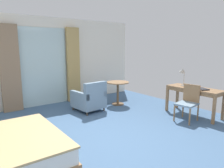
{
  "coord_description": "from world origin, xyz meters",
  "views": [
    {
      "loc": [
        -2.09,
        -3.03,
        1.76
      ],
      "look_at": [
        0.61,
        0.51,
        0.96
      ],
      "focal_mm": 33.28,
      "sensor_mm": 36.0,
      "label": 1
    }
  ],
  "objects_px": {
    "desk_chair": "(188,101)",
    "round_cafe_table": "(118,88)",
    "closed_book": "(202,89)",
    "desk_lamp": "(183,72)",
    "armchair_by_window": "(89,99)",
    "writing_desk": "(194,91)"
  },
  "relations": [
    {
      "from": "closed_book",
      "to": "round_cafe_table",
      "type": "xyz_separation_m",
      "value": [
        -0.88,
        2.21,
        -0.21
      ]
    },
    {
      "from": "writing_desk",
      "to": "desk_lamp",
      "type": "distance_m",
      "value": 0.66
    },
    {
      "from": "desk_chair",
      "to": "desk_lamp",
      "type": "xyz_separation_m",
      "value": [
        0.6,
        0.6,
        0.59
      ]
    },
    {
      "from": "writing_desk",
      "to": "armchair_by_window",
      "type": "xyz_separation_m",
      "value": [
        -1.97,
        1.94,
        -0.29
      ]
    },
    {
      "from": "desk_chair",
      "to": "closed_book",
      "type": "height_order",
      "value": "desk_chair"
    },
    {
      "from": "desk_lamp",
      "to": "round_cafe_table",
      "type": "bearing_deg",
      "value": 125.36
    },
    {
      "from": "desk_chair",
      "to": "writing_desk",
      "type": "bearing_deg",
      "value": 16.72
    },
    {
      "from": "desk_chair",
      "to": "round_cafe_table",
      "type": "xyz_separation_m",
      "value": [
        -0.48,
        2.12,
        0.05
      ]
    },
    {
      "from": "closed_book",
      "to": "armchair_by_window",
      "type": "height_order",
      "value": "armchair_by_window"
    },
    {
      "from": "armchair_by_window",
      "to": "round_cafe_table",
      "type": "height_order",
      "value": "armchair_by_window"
    },
    {
      "from": "writing_desk",
      "to": "closed_book",
      "type": "height_order",
      "value": "closed_book"
    },
    {
      "from": "desk_chair",
      "to": "desk_lamp",
      "type": "distance_m",
      "value": 1.04
    },
    {
      "from": "desk_lamp",
      "to": "closed_book",
      "type": "distance_m",
      "value": 0.8
    },
    {
      "from": "desk_lamp",
      "to": "closed_book",
      "type": "xyz_separation_m",
      "value": [
        -0.2,
        -0.7,
        -0.33
      ]
    },
    {
      "from": "desk_lamp",
      "to": "closed_book",
      "type": "height_order",
      "value": "desk_lamp"
    },
    {
      "from": "writing_desk",
      "to": "armchair_by_window",
      "type": "distance_m",
      "value": 2.78
    },
    {
      "from": "desk_chair",
      "to": "desk_lamp",
      "type": "bearing_deg",
      "value": 45.44
    },
    {
      "from": "writing_desk",
      "to": "closed_book",
      "type": "bearing_deg",
      "value": -102.82
    },
    {
      "from": "desk_lamp",
      "to": "armchair_by_window",
      "type": "xyz_separation_m",
      "value": [
        -2.11,
        1.47,
        -0.73
      ]
    },
    {
      "from": "desk_chair",
      "to": "closed_book",
      "type": "bearing_deg",
      "value": -12.9
    },
    {
      "from": "closed_book",
      "to": "writing_desk",
      "type": "bearing_deg",
      "value": 97.91
    },
    {
      "from": "writing_desk",
      "to": "desk_lamp",
      "type": "relative_size",
      "value": 2.77
    }
  ]
}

